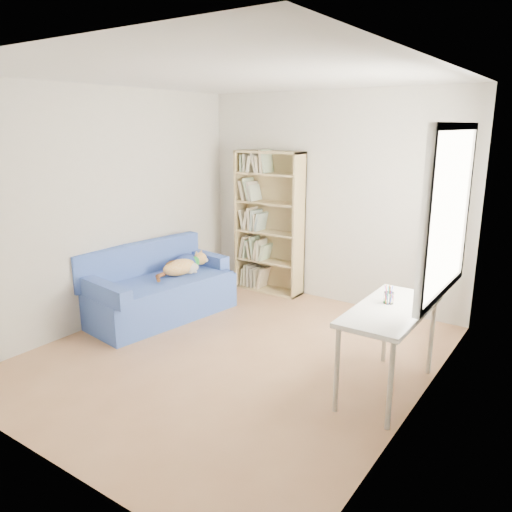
{
  "coord_description": "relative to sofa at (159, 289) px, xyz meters",
  "views": [
    {
      "loc": [
        2.72,
        -3.6,
        2.19
      ],
      "look_at": [
        -0.16,
        0.6,
        0.85
      ],
      "focal_mm": 35.0,
      "sensor_mm": 36.0,
      "label": 1
    }
  ],
  "objects": [
    {
      "name": "ground",
      "position": [
        1.36,
        -0.34,
        -0.32
      ],
      "size": [
        4.0,
        4.0,
        0.0
      ],
      "primitive_type": "plane",
      "color": "#9D6C47",
      "rests_on": "ground"
    },
    {
      "name": "room_shell",
      "position": [
        1.46,
        -0.31,
        1.31
      ],
      "size": [
        3.54,
        4.04,
        2.62
      ],
      "color": "silver",
      "rests_on": "ground"
    },
    {
      "name": "sofa",
      "position": [
        0.0,
        0.0,
        0.0
      ],
      "size": [
        1.06,
        1.83,
        0.85
      ],
      "rotation": [
        0.0,
        0.0,
        -0.15
      ],
      "color": "#27418D",
      "rests_on": "ground"
    },
    {
      "name": "bookshelf",
      "position": [
        0.56,
        1.5,
        0.54
      ],
      "size": [
        0.94,
        0.29,
        1.87
      ],
      "color": "tan",
      "rests_on": "ground"
    },
    {
      "name": "desk",
      "position": [
        2.83,
        -0.17,
        0.35
      ],
      "size": [
        0.53,
        1.15,
        0.75
      ],
      "color": "white",
      "rests_on": "ground"
    },
    {
      "name": "pen_cup",
      "position": [
        2.77,
        -0.08,
        0.49
      ],
      "size": [
        0.08,
        0.08,
        0.16
      ],
      "color": "white",
      "rests_on": "desk"
    }
  ]
}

